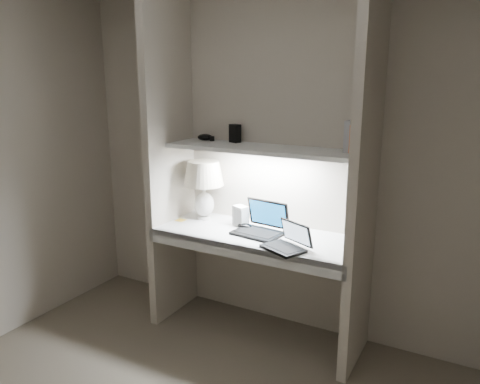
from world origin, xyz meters
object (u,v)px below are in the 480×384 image
Objects in this scene: table_lamp at (204,180)px; laptop_main at (262,226)px; speaker at (241,216)px; book_row at (361,138)px; laptop_netbook at (288,243)px.

laptop_main is at bearing -10.11° from table_lamp.
speaker is (-0.20, 0.06, 0.02)m from laptop_main.
table_lamp is 0.60m from laptop_main.
table_lamp is at bearing 177.16° from laptop_main.
book_row reaches higher than laptop_main.
speaker is at bearing 169.65° from laptop_main.
laptop_netbook is at bearing -132.73° from book_row.
speaker is 0.75× the size of book_row.
laptop_netbook reaches higher than speaker.
speaker is at bearing -173.45° from book_row.
book_row reaches higher than laptop_netbook.
book_row is (1.15, 0.06, 0.39)m from table_lamp.
laptop_main is 1.09× the size of laptop_netbook.
laptop_netbook is at bearing -19.82° from table_lamp.
table_lamp is 0.91m from laptop_netbook.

